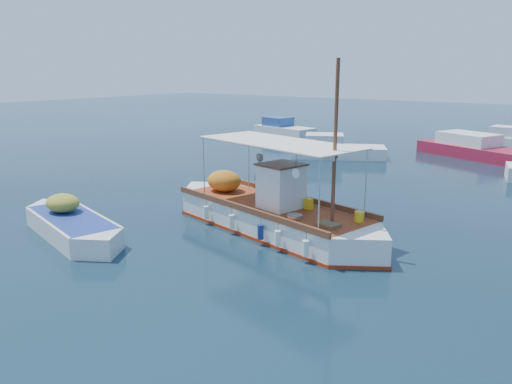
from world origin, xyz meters
The scene contains 6 objects.
ground centered at (0.00, 0.00, 0.00)m, with size 160.00×160.00×0.00m, color black.
fishing_caique centered at (-0.60, 0.69, 0.56)m, with size 10.30×4.53×6.45m.
dinghy centered at (-6.02, -4.16, 0.34)m, with size 6.37×3.01×1.61m.
bg_boat_nw centered at (-5.75, 16.18, 0.49)m, with size 6.67×5.03×1.80m.
bg_boat_n centered at (2.40, 21.75, 0.49)m, with size 9.64×6.33×1.80m.
bg_boat_far_w centered at (-15.06, 24.12, 0.49)m, with size 6.10×3.41×1.80m.
Camera 1 is at (9.51, -14.27, 5.91)m, focal length 35.00 mm.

